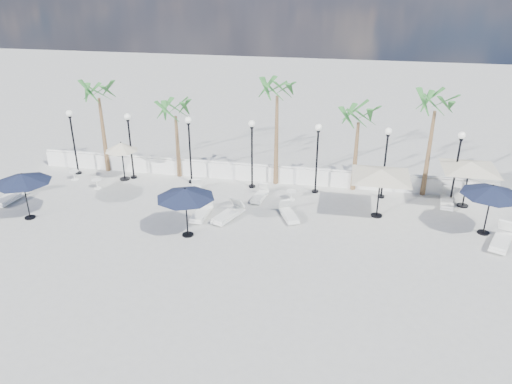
% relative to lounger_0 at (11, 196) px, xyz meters
% --- Properties ---
extents(ground, '(100.00, 100.00, 0.00)m').
position_rel_lounger_0_xyz_m(ground, '(12.00, -2.37, -0.27)').
color(ground, '#9E9D99').
rests_on(ground, ground).
extents(balustrade, '(26.00, 0.30, 1.01)m').
position_rel_lounger_0_xyz_m(balustrade, '(12.00, 5.13, 0.20)').
color(balustrade, silver).
rests_on(balustrade, ground).
extents(lamppost_0, '(0.36, 0.36, 3.84)m').
position_rel_lounger_0_xyz_m(lamppost_0, '(1.50, 4.13, 2.22)').
color(lamppost_0, black).
rests_on(lamppost_0, ground).
extents(lamppost_1, '(0.36, 0.36, 3.84)m').
position_rel_lounger_0_xyz_m(lamppost_1, '(5.00, 4.13, 2.22)').
color(lamppost_1, black).
rests_on(lamppost_1, ground).
extents(lamppost_2, '(0.36, 0.36, 3.84)m').
position_rel_lounger_0_xyz_m(lamppost_2, '(8.50, 4.13, 2.22)').
color(lamppost_2, black).
rests_on(lamppost_2, ground).
extents(lamppost_3, '(0.36, 0.36, 3.84)m').
position_rel_lounger_0_xyz_m(lamppost_3, '(12.00, 4.13, 2.22)').
color(lamppost_3, black).
rests_on(lamppost_3, ground).
extents(lamppost_4, '(0.36, 0.36, 3.84)m').
position_rel_lounger_0_xyz_m(lamppost_4, '(15.50, 4.13, 2.22)').
color(lamppost_4, black).
rests_on(lamppost_4, ground).
extents(lamppost_5, '(0.36, 0.36, 3.84)m').
position_rel_lounger_0_xyz_m(lamppost_5, '(19.00, 4.13, 2.22)').
color(lamppost_5, black).
rests_on(lamppost_5, ground).
extents(lamppost_6, '(0.36, 0.36, 3.84)m').
position_rel_lounger_0_xyz_m(lamppost_6, '(22.50, 4.13, 2.22)').
color(lamppost_6, black).
rests_on(lamppost_6, ground).
extents(palm_0, '(2.60, 2.60, 5.50)m').
position_rel_lounger_0_xyz_m(palm_0, '(3.00, 4.93, 4.27)').
color(palm_0, brown).
rests_on(palm_0, ground).
extents(palm_1, '(2.60, 2.60, 4.70)m').
position_rel_lounger_0_xyz_m(palm_1, '(7.50, 4.93, 3.49)').
color(palm_1, brown).
rests_on(palm_1, ground).
extents(palm_2, '(2.60, 2.60, 6.10)m').
position_rel_lounger_0_xyz_m(palm_2, '(13.20, 4.93, 4.85)').
color(palm_2, brown).
rests_on(palm_2, ground).
extents(palm_3, '(2.60, 2.60, 4.90)m').
position_rel_lounger_0_xyz_m(palm_3, '(17.50, 4.93, 3.68)').
color(palm_3, brown).
rests_on(palm_3, ground).
extents(palm_4, '(2.60, 2.60, 5.70)m').
position_rel_lounger_0_xyz_m(palm_4, '(21.20, 4.93, 4.46)').
color(palm_4, brown).
rests_on(palm_4, ground).
extents(lounger_0, '(0.91, 2.18, 0.80)m').
position_rel_lounger_0_xyz_m(lounger_0, '(0.00, 0.00, 0.00)').
color(lounger_0, white).
rests_on(lounger_0, ground).
extents(lounger_1, '(0.99, 1.71, 0.61)m').
position_rel_lounger_0_xyz_m(lounger_1, '(9.26, 2.60, -0.06)').
color(lounger_1, white).
rests_on(lounger_1, ground).
extents(lounger_2, '(1.34, 2.14, 0.76)m').
position_rel_lounger_0_xyz_m(lounger_2, '(11.63, 0.17, -0.01)').
color(lounger_2, white).
rests_on(lounger_2, ground).
extents(lounger_3, '(1.24, 1.84, 0.66)m').
position_rel_lounger_0_xyz_m(lounger_3, '(14.49, 0.80, -0.04)').
color(lounger_3, white).
rests_on(lounger_3, ground).
extents(lounger_4, '(0.72, 1.96, 0.72)m').
position_rel_lounger_0_xyz_m(lounger_4, '(10.30, 0.13, -0.02)').
color(lounger_4, white).
rests_on(lounger_4, ground).
extents(lounger_5, '(0.76, 1.76, 0.64)m').
position_rel_lounger_0_xyz_m(lounger_5, '(12.71, 2.68, -0.05)').
color(lounger_5, white).
rests_on(lounger_5, ground).
extents(lounger_6, '(0.90, 2.00, 0.72)m').
position_rel_lounger_0_xyz_m(lounger_6, '(22.27, 3.85, -0.02)').
color(lounger_6, white).
rests_on(lounger_6, ground).
extents(lounger_7, '(1.46, 2.25, 0.81)m').
position_rel_lounger_0_xyz_m(lounger_7, '(24.01, 0.03, 0.00)').
color(lounger_7, white).
rests_on(lounger_7, ground).
extents(side_table_0, '(0.55, 0.55, 0.53)m').
position_rel_lounger_0_xyz_m(side_table_0, '(1.75, 3.24, 0.05)').
color(side_table_0, white).
rests_on(side_table_0, ground).
extents(side_table_1, '(0.53, 0.53, 0.52)m').
position_rel_lounger_0_xyz_m(side_table_1, '(3.63, 2.35, 0.05)').
color(side_table_1, white).
rests_on(side_table_1, ground).
extents(side_table_2, '(0.54, 0.54, 0.52)m').
position_rel_lounger_0_xyz_m(side_table_2, '(14.35, 2.91, 0.05)').
color(side_table_2, white).
rests_on(side_table_2, ground).
extents(parasol_navy_left, '(2.68, 2.68, 2.36)m').
position_rel_lounger_0_xyz_m(parasol_navy_left, '(2.10, -1.59, 1.82)').
color(parasol_navy_left, black).
rests_on(parasol_navy_left, ground).
extents(parasol_navy_mid, '(2.65, 2.65, 2.37)m').
position_rel_lounger_0_xyz_m(parasol_navy_mid, '(10.20, -1.77, 1.82)').
color(parasol_navy_mid, black).
rests_on(parasol_navy_mid, ground).
extents(parasol_navy_right, '(2.72, 2.72, 2.44)m').
position_rel_lounger_0_xyz_m(parasol_navy_right, '(23.49, 1.01, 1.88)').
color(parasol_navy_right, black).
rests_on(parasol_navy_right, ground).
extents(parasol_cream_sq_a, '(5.43, 5.43, 2.67)m').
position_rel_lounger_0_xyz_m(parasol_cream_sq_a, '(18.70, 1.85, 2.20)').
color(parasol_cream_sq_a, black).
rests_on(parasol_cream_sq_a, ground).
extents(parasol_cream_sq_b, '(5.23, 5.23, 2.62)m').
position_rel_lounger_0_xyz_m(parasol_cream_sq_b, '(23.06, 3.83, 2.15)').
color(parasol_cream_sq_b, black).
rests_on(parasol_cream_sq_b, ground).
extents(parasol_cream_small, '(1.86, 1.86, 2.28)m').
position_rel_lounger_0_xyz_m(parasol_cream_small, '(4.57, 3.83, 1.68)').
color(parasol_cream_small, black).
rests_on(parasol_cream_small, ground).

